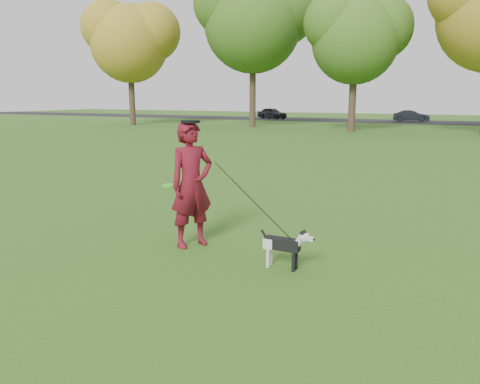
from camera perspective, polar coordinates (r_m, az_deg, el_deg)
The scene contains 8 objects.
ground at distance 7.42m, azimuth -1.31°, elevation -7.01°, with size 120.00×120.00×0.00m, color #285116.
road at distance 46.41m, azimuth 22.33°, elevation 7.86°, with size 120.00×7.00×0.02m, color black.
man at distance 7.41m, azimuth -5.91°, elevation 0.90°, with size 0.73×0.48×2.00m, color #580C15.
dog at distance 6.54m, azimuth 5.65°, elevation -6.27°, with size 0.80×0.16×0.61m.
car_left at distance 50.00m, azimuth 3.93°, elevation 9.57°, with size 1.34×3.34×1.14m, color black.
car_mid at distance 46.55m, azimuth 20.14°, elevation 8.70°, with size 1.12×3.21×1.06m, color black.
man_held_items at distance 6.73m, azimuth 1.45°, elevation -0.95°, with size 2.32×0.47×1.60m.
tree_row at distance 33.02m, azimuth 18.86°, elevation 19.82°, with size 51.74×8.86×12.01m.
Camera 1 is at (3.25, -6.24, 2.37)m, focal length 35.00 mm.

